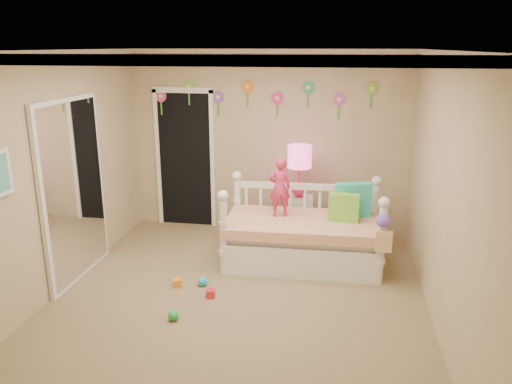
% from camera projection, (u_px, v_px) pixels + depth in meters
% --- Properties ---
extents(floor, '(4.00, 4.50, 0.01)m').
position_uv_depth(floor, '(238.00, 300.00, 5.38)').
color(floor, '#7F684C').
rests_on(floor, ground).
extents(ceiling, '(4.00, 4.50, 0.01)m').
position_uv_depth(ceiling, '(235.00, 50.00, 4.64)').
color(ceiling, white).
rests_on(ceiling, floor).
extents(back_wall, '(4.00, 0.01, 2.60)m').
position_uv_depth(back_wall, '(268.00, 143.00, 7.14)').
color(back_wall, tan).
rests_on(back_wall, floor).
extents(left_wall, '(0.01, 4.50, 2.60)m').
position_uv_depth(left_wall, '(54.00, 176.00, 5.33)').
color(left_wall, tan).
rests_on(left_wall, floor).
extents(right_wall, '(0.01, 4.50, 2.60)m').
position_uv_depth(right_wall, '(444.00, 194.00, 4.69)').
color(right_wall, tan).
rests_on(right_wall, floor).
extents(crown_molding, '(4.00, 4.50, 0.06)m').
position_uv_depth(crown_molding, '(235.00, 54.00, 4.65)').
color(crown_molding, white).
rests_on(crown_molding, ceiling).
extents(daybed, '(1.95, 1.09, 1.04)m').
position_uv_depth(daybed, '(303.00, 224.00, 6.17)').
color(daybed, white).
rests_on(daybed, floor).
extents(pillow_turquoise, '(0.46, 0.28, 0.43)m').
position_uv_depth(pillow_turquoise, '(353.00, 200.00, 6.19)').
color(pillow_turquoise, '#25BB92').
rests_on(pillow_turquoise, daybed).
extents(pillow_lime, '(0.38, 0.17, 0.34)m').
position_uv_depth(pillow_lime, '(344.00, 208.00, 6.04)').
color(pillow_lime, '#7AC63C').
rests_on(pillow_lime, daybed).
extents(child, '(0.31, 0.25, 0.75)m').
position_uv_depth(child, '(280.00, 187.00, 6.16)').
color(child, '#D83161').
rests_on(child, daybed).
extents(nightstand, '(0.41, 0.32, 0.65)m').
position_uv_depth(nightstand, '(298.00, 219.00, 6.92)').
color(nightstand, white).
rests_on(nightstand, floor).
extents(table_lamp, '(0.32, 0.32, 0.71)m').
position_uv_depth(table_lamp, '(299.00, 163.00, 6.70)').
color(table_lamp, '#EF1F6A').
rests_on(table_lamp, nightstand).
extents(closet_doorway, '(0.90, 0.04, 2.07)m').
position_uv_depth(closet_doorway, '(185.00, 158.00, 7.40)').
color(closet_doorway, black).
rests_on(closet_doorway, back_wall).
extents(flower_decals, '(3.40, 0.02, 0.50)m').
position_uv_depth(flower_decals, '(262.00, 98.00, 6.96)').
color(flower_decals, '#B2668C').
rests_on(flower_decals, back_wall).
extents(mirror_closet, '(0.07, 1.30, 2.10)m').
position_uv_depth(mirror_closet, '(74.00, 191.00, 5.68)').
color(mirror_closet, white).
rests_on(mirror_closet, left_wall).
extents(hanging_bag, '(0.20, 0.16, 0.36)m').
position_uv_depth(hanging_bag, '(382.00, 234.00, 5.51)').
color(hanging_bag, beige).
rests_on(hanging_bag, daybed).
extents(toy_scatter, '(0.84, 1.33, 0.11)m').
position_uv_depth(toy_scatter, '(199.00, 295.00, 5.38)').
color(toy_scatter, '#996666').
rests_on(toy_scatter, floor).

